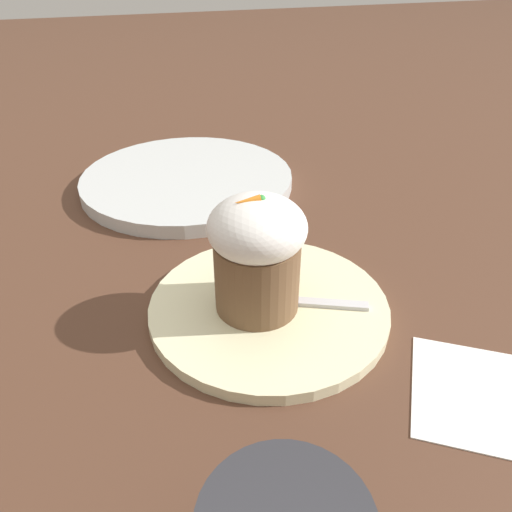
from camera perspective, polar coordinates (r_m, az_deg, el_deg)
ground_plane at (r=0.47m, az=1.45°, el=-6.43°), size 4.00×4.00×0.00m
dessert_plate at (r=0.47m, az=1.46°, el=-5.89°), size 0.22×0.22×0.01m
carrot_cake at (r=0.43m, az=-0.00°, el=0.69°), size 0.08×0.08×0.11m
spoon at (r=0.46m, az=2.10°, el=-4.91°), size 0.12×0.07×0.01m
side_plate at (r=0.70m, az=-7.85°, el=8.61°), size 0.29×0.29×0.02m
paper_napkin at (r=0.43m, az=25.90°, el=-14.47°), size 0.16×0.16×0.00m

